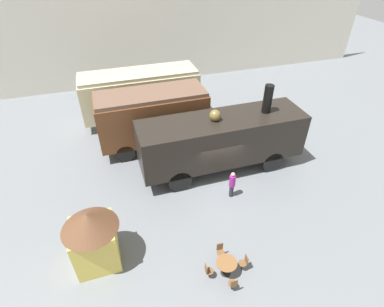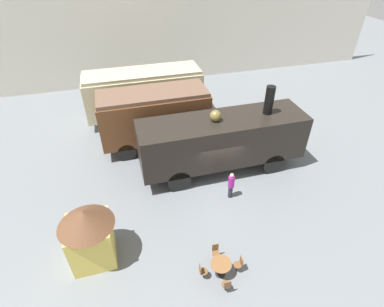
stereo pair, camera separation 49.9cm
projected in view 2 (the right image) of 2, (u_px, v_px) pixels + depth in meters
The scene contains 12 objects.
ground_plane at pixel (218, 181), 17.79m from camera, with size 80.00×80.00×0.00m, color slate.
backdrop_wall at pixel (163, 33), 27.36m from camera, with size 44.00×0.15×9.00m.
passenger_coach_vintage at pixel (144, 92), 22.61m from camera, with size 8.64×2.74×3.81m.
passenger_coach_wooden at pixel (154, 115), 19.52m from camera, with size 7.00×2.76×3.95m.
steam_locomotive at pixel (222, 139), 17.49m from camera, with size 9.73×2.73×5.15m.
cafe_table_near at pixel (221, 266), 12.60m from camera, with size 0.90×0.90×0.77m.
cafe_chair_0 at pixel (227, 285), 12.02m from camera, with size 0.36×0.36×0.87m.
cafe_chair_1 at pixel (239, 263), 12.80m from camera, with size 0.36×0.36×0.87m.
cafe_chair_2 at pixel (216, 251), 13.31m from camera, with size 0.36×0.36×0.87m.
cafe_chair_3 at pixel (202, 271), 12.53m from camera, with size 0.36×0.36×0.87m.
visitor_person at pixel (231, 185), 16.21m from camera, with size 0.34×0.34×1.67m.
ticket_kiosk at pixel (89, 233), 12.65m from camera, with size 2.34×2.34×3.00m.
Camera 2 is at (-5.06, -12.40, 11.92)m, focal length 28.00 mm.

